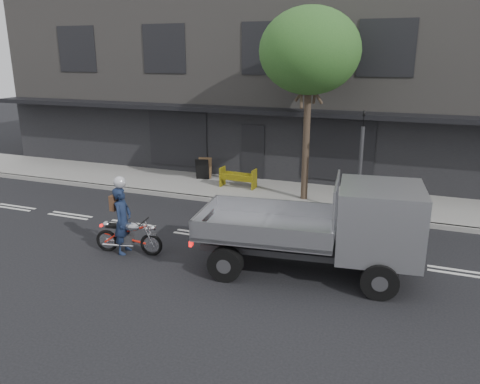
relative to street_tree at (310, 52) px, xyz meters
name	(u,v)px	position (x,y,z in m)	size (l,w,h in m)	color
ground	(199,234)	(-2.20, -4.20, -5.28)	(80.00, 80.00, 0.00)	black
sidewalk	(251,191)	(-2.20, 0.50, -5.20)	(32.00, 3.20, 0.15)	gray
kerb	(237,202)	(-2.20, -1.10, -5.20)	(32.00, 0.20, 0.15)	gray
building_main	(296,79)	(-2.20, 7.10, -1.28)	(26.00, 10.00, 8.00)	slate
street_tree	(310,52)	(0.00, 0.00, 0.00)	(3.40, 3.40, 6.74)	#382B21
traffic_light_pole	(360,168)	(2.00, -0.85, -3.63)	(0.12, 0.12, 3.50)	#2D2D30
motorcycle	(128,236)	(-3.40, -6.09, -4.77)	(1.91, 0.56, 0.99)	black
rider	(123,221)	(-3.55, -6.09, -4.36)	(0.67, 0.44, 1.84)	#16223F
flatbed_ute	(358,223)	(2.52, -5.35, -3.89)	(5.45, 2.71, 2.43)	black
construction_barrier	(236,179)	(-2.77, 0.33, -4.73)	(1.43, 0.57, 0.80)	yellow
sandwich_board	(202,169)	(-4.59, 1.10, -4.69)	(0.56, 0.37, 0.88)	black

